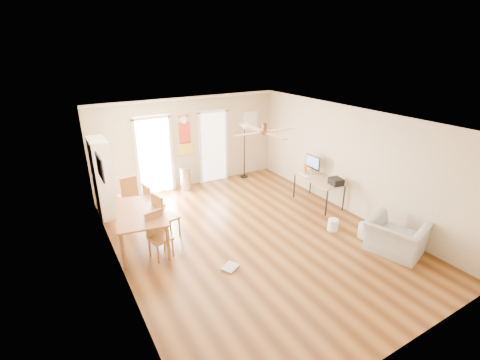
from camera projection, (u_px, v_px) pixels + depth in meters
floor at (254, 237)px, 7.47m from camera, size 7.00×7.00×0.00m
ceiling at (256, 120)px, 6.49m from camera, size 5.50×7.00×0.00m
wall_back at (189, 143)px, 9.78m from camera, size 5.50×0.04×2.60m
wall_front at (408, 276)px, 4.18m from camera, size 5.50×0.04×2.60m
wall_left at (117, 214)px, 5.69m from camera, size 0.04×7.00×2.60m
wall_right at (350, 161)px, 8.27m from camera, size 0.04×7.00×2.60m
crown_molding at (256, 122)px, 6.51m from camera, size 5.50×7.00×0.08m
kitchen_doorway at (154, 157)px, 9.37m from camera, size 0.90×0.10×2.10m
bathroom_doorway at (213, 147)px, 10.22m from camera, size 0.80×0.10×2.10m
wall_decal at (185, 135)px, 9.61m from camera, size 0.46×0.03×1.10m
ac_grille at (250, 121)px, 10.57m from camera, size 0.50×0.04×0.60m
framed_poster at (100, 167)px, 6.68m from camera, size 0.04×0.66×0.48m
ceiling_fan at (264, 132)px, 6.32m from camera, size 1.24×1.24×0.20m
bookshelf at (103, 178)px, 8.14m from camera, size 0.57×0.93×1.92m
dining_table at (143, 228)px, 7.06m from camera, size 1.23×1.73×0.79m
dining_chair_right_a at (155, 202)px, 8.04m from camera, size 0.43×0.43×0.94m
dining_chair_right_b at (166, 215)px, 7.33m from camera, size 0.52×0.52×1.04m
dining_chair_near at (160, 236)px, 6.63m from camera, size 0.46×0.46×0.94m
dining_chair_far at (127, 194)px, 8.40m from camera, size 0.45×0.45×0.99m
trash_can at (186, 179)px, 9.77m from camera, size 0.35×0.35×0.68m
torchiere_lamp at (244, 151)px, 10.54m from camera, size 0.34×0.34×1.70m
computer_desk at (318, 191)px, 8.92m from camera, size 0.66×1.32×0.71m
imac at (313, 165)px, 9.06m from camera, size 0.15×0.53×0.49m
keyboard at (304, 175)px, 9.03m from camera, size 0.16×0.39×0.01m
printer at (336, 181)px, 8.39m from camera, size 0.33×0.37×0.17m
orange_bottle at (305, 169)px, 9.10m from camera, size 0.11×0.11×0.27m
wastebasket_a at (333, 225)px, 7.71m from camera, size 0.28×0.28×0.27m
wastebasket_b at (364, 231)px, 7.42m from camera, size 0.28×0.28×0.32m
floor_cloth at (230, 267)px, 6.43m from camera, size 0.39×0.36×0.04m
armchair at (395, 237)px, 6.83m from camera, size 1.19×1.28×0.68m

